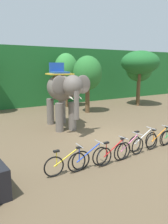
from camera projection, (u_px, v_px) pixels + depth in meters
name	position (u px, v px, depth m)	size (l,w,h in m)	color
ground_plane	(112.00, 138.00, 11.19)	(80.00, 80.00, 0.00)	brown
foliage_hedge	(26.00, 76.00, 21.98)	(36.00, 6.00, 5.26)	#1E6028
tree_right	(66.00, 70.00, 19.17)	(2.06, 2.06, 4.66)	brown
tree_center_right	(88.00, 74.00, 16.82)	(2.20, 2.20, 4.35)	brown
tree_far_left	(140.00, 63.00, 19.69)	(3.38, 3.38, 4.92)	brown
tree_left	(139.00, 70.00, 21.01)	(2.45, 2.45, 4.41)	brown
elephant	(62.00, 91.00, 12.59)	(2.17, 4.22, 3.78)	#665E56
bike_yellow	(68.00, 163.00, 7.47)	(1.71, 0.52, 0.92)	black
bike_blue	(89.00, 158.00, 7.82)	(1.71, 0.52, 0.92)	black
bike_red	(114.00, 153.00, 8.29)	(1.71, 0.52, 0.92)	black
bike_pink	(129.00, 148.00, 8.78)	(1.71, 0.52, 0.92)	black
bike_white	(143.00, 141.00, 9.60)	(1.71, 0.52, 0.92)	black
bike_orange	(159.00, 139.00, 9.88)	(1.71, 0.52, 0.92)	black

